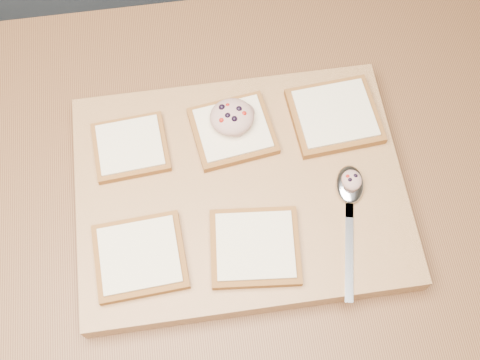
# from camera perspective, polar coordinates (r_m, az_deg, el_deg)

# --- Properties ---
(ground) EXTENTS (4.00, 4.00, 0.00)m
(ground) POSITION_cam_1_polar(r_m,az_deg,el_deg) (1.78, -1.49, -13.30)
(ground) COLOR #515459
(ground) RESTS_ON ground
(island_counter) EXTENTS (2.00, 0.80, 0.90)m
(island_counter) POSITION_cam_1_polar(r_m,az_deg,el_deg) (1.34, -1.96, -9.65)
(island_counter) COLOR slate
(island_counter) RESTS_ON ground
(cutting_board) EXTENTS (0.48, 0.36, 0.04)m
(cutting_board) POSITION_cam_1_polar(r_m,az_deg,el_deg) (0.90, -0.00, -1.01)
(cutting_board) COLOR tan
(cutting_board) RESTS_ON island_counter
(bread_far_left) EXTENTS (0.11, 0.11, 0.02)m
(bread_far_left) POSITION_cam_1_polar(r_m,az_deg,el_deg) (0.92, -10.34, 3.12)
(bread_far_left) COLOR brown
(bread_far_left) RESTS_ON cutting_board
(bread_far_center) EXTENTS (0.13, 0.12, 0.02)m
(bread_far_center) POSITION_cam_1_polar(r_m,az_deg,el_deg) (0.91, -0.69, 4.73)
(bread_far_center) COLOR brown
(bread_far_center) RESTS_ON cutting_board
(bread_far_right) EXTENTS (0.14, 0.13, 0.02)m
(bread_far_right) POSITION_cam_1_polar(r_m,az_deg,el_deg) (0.94, 8.96, 6.05)
(bread_far_right) COLOR brown
(bread_far_right) RESTS_ON cutting_board
(bread_near_left) EXTENTS (0.13, 0.12, 0.02)m
(bread_near_left) POSITION_cam_1_polar(r_m,az_deg,el_deg) (0.85, -9.47, -7.16)
(bread_near_left) COLOR brown
(bread_near_left) RESTS_ON cutting_board
(bread_near_center) EXTENTS (0.13, 0.12, 0.02)m
(bread_near_center) POSITION_cam_1_polar(r_m,az_deg,el_deg) (0.84, 1.43, -6.36)
(bread_near_center) COLOR brown
(bread_near_center) RESTS_ON cutting_board
(tuna_salad_dollop) EXTENTS (0.07, 0.06, 0.03)m
(tuna_salad_dollop) POSITION_cam_1_polar(r_m,az_deg,el_deg) (0.90, -0.77, 6.02)
(tuna_salad_dollop) COLOR tan
(tuna_salad_dollop) RESTS_ON bread_far_center
(spoon) EXTENTS (0.07, 0.20, 0.01)m
(spoon) POSITION_cam_1_polar(r_m,az_deg,el_deg) (0.88, 10.37, -1.30)
(spoon) COLOR silver
(spoon) RESTS_ON cutting_board
(spoon_salad) EXTENTS (0.03, 0.03, 0.02)m
(spoon_salad) POSITION_cam_1_polar(r_m,az_deg,el_deg) (0.88, 10.54, 0.00)
(spoon_salad) COLOR tan
(spoon_salad) RESTS_ON spoon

